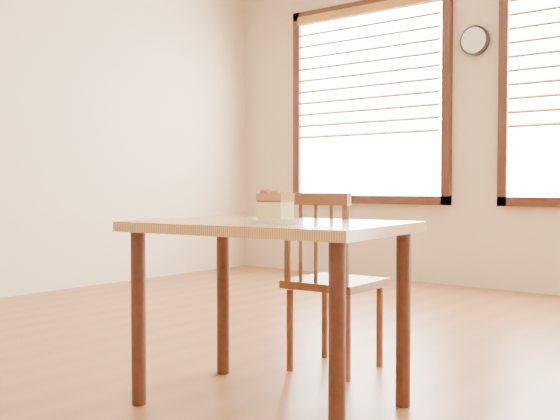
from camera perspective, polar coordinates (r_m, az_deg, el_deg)
name	(u,v)px	position (r m, az deg, el deg)	size (l,w,h in m)	color
window_left	(367,91)	(6.92, 7.06, 9.58)	(1.76, 0.10, 1.96)	white
wall_clock	(475,41)	(6.46, 15.53, 13.13)	(0.26, 0.05, 0.26)	black
cafe_table_main	(270,250)	(2.84, -0.79, -3.27)	(1.13, 0.81, 0.75)	tan
cafe_chair_main	(331,280)	(3.40, 4.19, -5.69)	(0.42, 0.42, 0.87)	#583018
plate	(275,221)	(2.72, -0.40, -0.89)	(0.22, 0.22, 0.02)	white
cake_slice	(275,204)	(2.72, -0.41, 0.50)	(0.13, 0.10, 0.11)	#FFEE90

